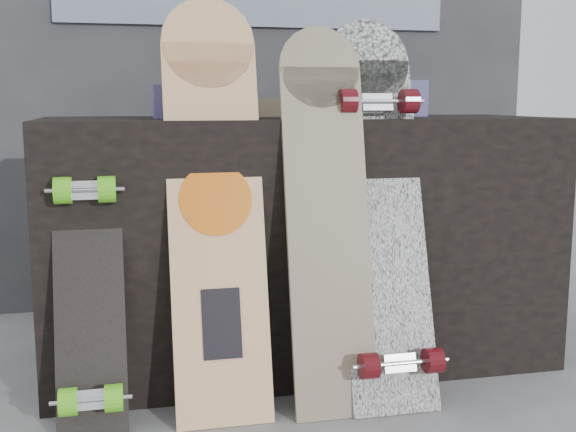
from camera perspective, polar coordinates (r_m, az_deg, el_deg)
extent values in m
plane|color=slate|center=(2.02, 4.40, -15.89)|extent=(60.00, 60.00, 0.00)
cube|color=black|center=(2.36, 0.92, -1.97)|extent=(1.60, 0.60, 0.80)
cube|color=#313236|center=(3.16, -2.83, 13.61)|extent=(2.40, 0.20, 2.20)
cube|color=navy|center=(2.26, -8.29, 8.93)|extent=(0.18, 0.12, 0.10)
cube|color=navy|center=(2.52, 8.91, 9.16)|extent=(0.14, 0.14, 0.12)
cube|color=#D1B78C|center=(2.43, -1.75, 8.57)|extent=(0.22, 0.10, 0.06)
cube|color=#D6B590|center=(1.97, -5.65, -1.15)|extent=(0.26, 0.28, 1.01)
cylinder|color=#D6B590|center=(2.07, -6.35, 13.40)|extent=(0.26, 0.08, 0.26)
cylinder|color=orange|center=(1.96, -5.73, 1.30)|extent=(0.20, 0.05, 0.19)
cube|color=black|center=(1.95, -5.26, -8.47)|extent=(0.10, 0.05, 0.18)
cube|color=beige|center=(1.99, 3.22, -1.96)|extent=(0.23, 0.23, 0.95)
cylinder|color=beige|center=(2.06, 2.50, 11.64)|extent=(0.23, 0.07, 0.23)
cube|color=white|center=(2.07, 7.43, -1.25)|extent=(0.25, 0.32, 0.97)
cylinder|color=white|center=(2.18, 6.28, 12.07)|extent=(0.25, 0.09, 0.25)
cube|color=silver|center=(2.02, 8.73, -11.39)|extent=(0.09, 0.04, 0.06)
cylinder|color=#4D0B11|center=(1.98, 6.41, -11.69)|extent=(0.05, 0.07, 0.07)
cylinder|color=#4D0B11|center=(2.04, 11.38, -11.13)|extent=(0.05, 0.07, 0.07)
cube|color=silver|center=(2.10, 6.98, 8.83)|extent=(0.09, 0.04, 0.06)
cylinder|color=#4D0B11|center=(2.05, 4.72, 9.02)|extent=(0.05, 0.07, 0.07)
cylinder|color=#4D0B11|center=(2.12, 9.53, 8.94)|extent=(0.05, 0.07, 0.07)
cube|color=black|center=(1.97, -15.42, -5.95)|extent=(0.18, 0.23, 0.71)
cylinder|color=black|center=(2.02, -15.72, 4.57)|extent=(0.18, 0.07, 0.18)
cube|color=silver|center=(1.94, -15.26, -13.79)|extent=(0.09, 0.04, 0.06)
cylinder|color=#5ED51E|center=(1.92, -16.98, -13.88)|extent=(0.04, 0.07, 0.07)
cylinder|color=#5ED51E|center=(1.91, -13.59, -13.80)|extent=(0.04, 0.07, 0.07)
cube|color=silver|center=(1.96, -15.71, 1.90)|extent=(0.09, 0.04, 0.06)
cylinder|color=#5ED51E|center=(1.94, -17.37, 1.94)|extent=(0.04, 0.07, 0.07)
cylinder|color=#5ED51E|center=(1.94, -14.11, 2.06)|extent=(0.04, 0.07, 0.07)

